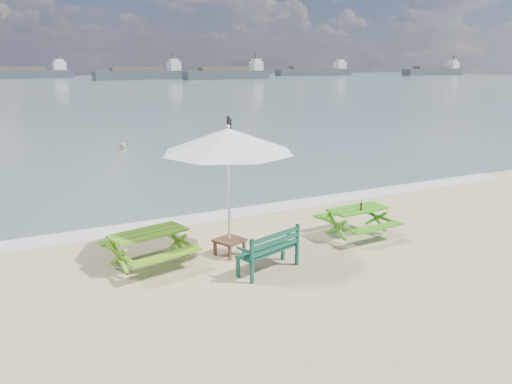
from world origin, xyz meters
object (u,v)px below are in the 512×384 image
picnic_table_right (357,222)px  side_table (230,247)px  swimmer (123,160)px  park_bench (268,258)px  patio_umbrella (228,140)px  picnic_table_left (149,249)px  beer_bottle (361,207)px

picnic_table_right → side_table: picnic_table_right is taller
swimmer → park_bench: bearing=-91.9°
picnic_table_right → swimmer: 14.75m
side_table → park_bench: bearing=-73.3°
patio_umbrella → park_bench: bearing=-73.3°
side_table → picnic_table_left: bearing=172.4°
patio_umbrella → beer_bottle: size_ratio=14.74×
swimmer → picnic_table_left: bearing=-100.2°
side_table → beer_bottle: bearing=-7.1°
picnic_table_right → patio_umbrella: 3.89m
side_table → patio_umbrella: 2.30m
park_bench → side_table: 1.17m
side_table → picnic_table_right: bearing=-4.3°
picnic_table_left → swimmer: (2.54, 14.07, -0.81)m
picnic_table_right → picnic_table_left: bearing=174.6°
picnic_table_right → park_bench: 3.02m
park_bench → swimmer: size_ratio=0.84×
side_table → swimmer: 14.34m
beer_bottle → picnic_table_right: bearing=78.9°
park_bench → picnic_table_right: bearing=16.9°
park_bench → side_table: (-0.34, 1.12, -0.07)m
side_table → swimmer: bearing=86.6°
picnic_table_left → side_table: 1.71m
picnic_table_left → picnic_table_right: 4.94m
patio_umbrella → swimmer: bearing=86.6°
side_table → swimmer: size_ratio=0.42×
picnic_table_left → patio_umbrella: bearing=-7.6°
park_bench → swimmer: 15.44m
side_table → patio_umbrella: bearing=90.0°
park_bench → patio_umbrella: size_ratio=0.40×
picnic_table_right → patio_umbrella: (-3.23, 0.24, 2.16)m
patio_umbrella → picnic_table_right: bearing=-4.3°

